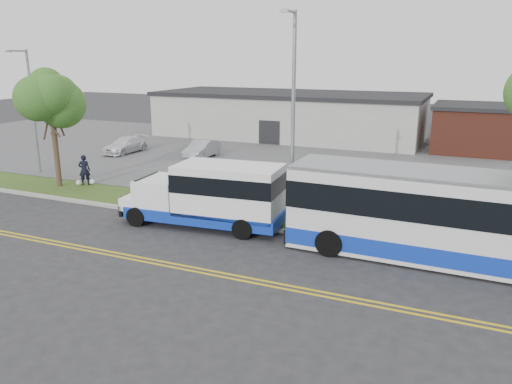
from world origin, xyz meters
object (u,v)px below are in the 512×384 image
at_px(transit_bus, 454,218).
at_px(parked_car_a, 201,149).
at_px(streetlight_far, 32,107).
at_px(tree_west, 51,102).
at_px(parked_car_b, 126,145).
at_px(streetlight_near, 293,112).
at_px(pedestrian, 84,170).
at_px(shuttle_bus, 214,193).

relative_size(transit_bus, parked_car_a, 3.08).
xyz_separation_m(streetlight_far, transit_bus, (26.28, -4.82, -2.71)).
distance_m(tree_west, parked_car_a, 12.26).
bearing_deg(parked_car_b, streetlight_near, -29.38).
bearing_deg(pedestrian, tree_west, -3.19).
distance_m(transit_bus, pedestrian, 21.28).
bearing_deg(streetlight_far, parked_car_b, 84.09).
height_order(tree_west, shuttle_bus, tree_west).
xyz_separation_m(shuttle_bus, transit_bus, (10.32, -0.06, 0.19)).
bearing_deg(streetlight_near, parked_car_a, 135.07).
distance_m(tree_west, transit_bus, 22.68).
bearing_deg(tree_west, streetlight_far, 151.02).
relative_size(tree_west, parked_car_b, 1.60).
bearing_deg(tree_west, streetlight_near, -1.80).
bearing_deg(streetlight_far, transit_bus, -10.38).
xyz_separation_m(transit_bus, parked_car_a, (-18.65, 13.47, -0.99)).
relative_size(transit_bus, pedestrian, 6.82).
bearing_deg(parked_car_a, transit_bus, -39.40).
height_order(streetlight_near, parked_car_b, streetlight_near).
bearing_deg(pedestrian, streetlight_far, -50.09).
distance_m(tree_west, pedestrian, 4.37).
xyz_separation_m(streetlight_near, parked_car_b, (-18.15, 10.88, -4.51)).
relative_size(tree_west, streetlight_far, 0.86).
xyz_separation_m(parked_car_a, parked_car_b, (-6.78, -0.47, -0.05)).
relative_size(parked_car_a, parked_car_b, 0.95).
distance_m(shuttle_bus, parked_car_a, 15.81).
bearing_deg(transit_bus, parked_car_b, 153.84).
bearing_deg(streetlight_far, parked_car_a, 48.63).
distance_m(streetlight_near, parked_car_b, 21.64).
relative_size(shuttle_bus, parked_car_a, 1.93).
distance_m(streetlight_far, pedestrian, 6.47).
bearing_deg(transit_bus, shuttle_bus, -179.42).
relative_size(transit_bus, parked_car_b, 2.92).
bearing_deg(streetlight_far, pedestrian, -14.99).
relative_size(tree_west, parked_car_a, 1.69).
height_order(tree_west, streetlight_far, streetlight_far).
bearing_deg(parked_car_a, tree_west, -112.00).
height_order(pedestrian, parked_car_a, pedestrian).
height_order(pedestrian, parked_car_b, pedestrian).
bearing_deg(streetlight_near, pedestrian, 174.70).
bearing_deg(parked_car_b, pedestrian, -63.65).
bearing_deg(parked_car_a, pedestrian, -106.64).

